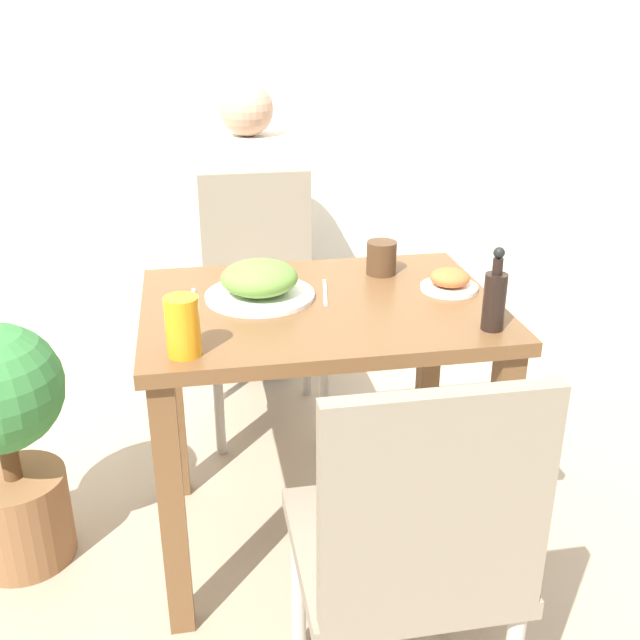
{
  "coord_description": "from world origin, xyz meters",
  "views": [
    {
      "loc": [
        -0.32,
        -1.75,
        1.45
      ],
      "look_at": [
        0.0,
        0.0,
        0.68
      ],
      "focal_mm": 42.0,
      "sensor_mm": 36.0,
      "label": 1
    }
  ],
  "objects_px": {
    "chair_near": "(412,546)",
    "chair_far": "(261,287)",
    "side_plate": "(450,281)",
    "person_figure": "(251,236)",
    "food_plate": "(259,282)",
    "drink_cup": "(381,258)",
    "sauce_bottle": "(495,298)",
    "potted_plant_left": "(5,433)",
    "juice_glass": "(183,326)"
  },
  "relations": [
    {
      "from": "chair_far",
      "to": "food_plate",
      "type": "xyz_separation_m",
      "value": [
        -0.07,
        -0.68,
        0.27
      ]
    },
    {
      "from": "side_plate",
      "to": "sauce_bottle",
      "type": "distance_m",
      "value": 0.27
    },
    {
      "from": "person_figure",
      "to": "juice_glass",
      "type": "bearing_deg",
      "value": -101.14
    },
    {
      "from": "side_plate",
      "to": "drink_cup",
      "type": "distance_m",
      "value": 0.22
    },
    {
      "from": "potted_plant_left",
      "to": "chair_far",
      "type": "bearing_deg",
      "value": 42.37
    },
    {
      "from": "chair_far",
      "to": "person_figure",
      "type": "bearing_deg",
      "value": 89.22
    },
    {
      "from": "chair_near",
      "to": "chair_far",
      "type": "height_order",
      "value": "same"
    },
    {
      "from": "chair_far",
      "to": "potted_plant_left",
      "type": "relative_size",
      "value": 1.27
    },
    {
      "from": "food_plate",
      "to": "sauce_bottle",
      "type": "relative_size",
      "value": 1.41
    },
    {
      "from": "side_plate",
      "to": "potted_plant_left",
      "type": "distance_m",
      "value": 1.24
    },
    {
      "from": "chair_near",
      "to": "juice_glass",
      "type": "height_order",
      "value": "chair_near"
    },
    {
      "from": "chair_near",
      "to": "drink_cup",
      "type": "height_order",
      "value": "chair_near"
    },
    {
      "from": "chair_far",
      "to": "food_plate",
      "type": "distance_m",
      "value": 0.74
    },
    {
      "from": "drink_cup",
      "to": "chair_near",
      "type": "bearing_deg",
      "value": -100.18
    },
    {
      "from": "sauce_bottle",
      "to": "person_figure",
      "type": "xyz_separation_m",
      "value": [
        -0.44,
        1.36,
        -0.23
      ]
    },
    {
      "from": "chair_far",
      "to": "person_figure",
      "type": "relative_size",
      "value": 0.76
    },
    {
      "from": "chair_far",
      "to": "sauce_bottle",
      "type": "distance_m",
      "value": 1.12
    },
    {
      "from": "chair_near",
      "to": "juice_glass",
      "type": "bearing_deg",
      "value": -46.78
    },
    {
      "from": "sauce_bottle",
      "to": "chair_near",
      "type": "bearing_deg",
      "value": -125.72
    },
    {
      "from": "juice_glass",
      "to": "potted_plant_left",
      "type": "relative_size",
      "value": 0.19
    },
    {
      "from": "juice_glass",
      "to": "potted_plant_left",
      "type": "xyz_separation_m",
      "value": [
        -0.49,
        0.3,
        -0.4
      ]
    },
    {
      "from": "food_plate",
      "to": "drink_cup",
      "type": "height_order",
      "value": "food_plate"
    },
    {
      "from": "chair_far",
      "to": "drink_cup",
      "type": "relative_size",
      "value": 9.59
    },
    {
      "from": "chair_far",
      "to": "potted_plant_left",
      "type": "distance_m",
      "value": 1.02
    },
    {
      "from": "sauce_bottle",
      "to": "potted_plant_left",
      "type": "height_order",
      "value": "sauce_bottle"
    },
    {
      "from": "chair_far",
      "to": "juice_glass",
      "type": "relative_size",
      "value": 6.66
    },
    {
      "from": "person_figure",
      "to": "side_plate",
      "type": "bearing_deg",
      "value": -68.65
    },
    {
      "from": "potted_plant_left",
      "to": "sauce_bottle",
      "type": "bearing_deg",
      "value": -13.76
    },
    {
      "from": "chair_near",
      "to": "chair_far",
      "type": "bearing_deg",
      "value": -84.57
    },
    {
      "from": "chair_near",
      "to": "potted_plant_left",
      "type": "bearing_deg",
      "value": -39.47
    },
    {
      "from": "side_plate",
      "to": "person_figure",
      "type": "distance_m",
      "value": 1.19
    },
    {
      "from": "food_plate",
      "to": "potted_plant_left",
      "type": "relative_size",
      "value": 0.4
    },
    {
      "from": "chair_near",
      "to": "person_figure",
      "type": "height_order",
      "value": "person_figure"
    },
    {
      "from": "chair_near",
      "to": "chair_far",
      "type": "relative_size",
      "value": 1.0
    },
    {
      "from": "drink_cup",
      "to": "person_figure",
      "type": "height_order",
      "value": "person_figure"
    },
    {
      "from": "drink_cup",
      "to": "food_plate",
      "type": "bearing_deg",
      "value": -160.82
    },
    {
      "from": "food_plate",
      "to": "person_figure",
      "type": "xyz_separation_m",
      "value": [
        0.07,
        1.06,
        -0.2
      ]
    },
    {
      "from": "juice_glass",
      "to": "drink_cup",
      "type": "bearing_deg",
      "value": 37.97
    },
    {
      "from": "side_plate",
      "to": "sauce_bottle",
      "type": "relative_size",
      "value": 0.76
    },
    {
      "from": "food_plate",
      "to": "side_plate",
      "type": "relative_size",
      "value": 1.86
    },
    {
      "from": "food_plate",
      "to": "potted_plant_left",
      "type": "xyz_separation_m",
      "value": [
        -0.68,
        -0.0,
        -0.38
      ]
    },
    {
      "from": "juice_glass",
      "to": "sauce_bottle",
      "type": "height_order",
      "value": "sauce_bottle"
    },
    {
      "from": "drink_cup",
      "to": "sauce_bottle",
      "type": "bearing_deg",
      "value": -69.32
    },
    {
      "from": "side_plate",
      "to": "person_figure",
      "type": "xyz_separation_m",
      "value": [
        -0.43,
        1.1,
        -0.18
      ]
    },
    {
      "from": "sauce_bottle",
      "to": "food_plate",
      "type": "bearing_deg",
      "value": 150.0
    },
    {
      "from": "drink_cup",
      "to": "sauce_bottle",
      "type": "relative_size",
      "value": 0.46
    },
    {
      "from": "food_plate",
      "to": "drink_cup",
      "type": "xyz_separation_m",
      "value": [
        0.36,
        0.12,
        0.0
      ]
    },
    {
      "from": "chair_far",
      "to": "sauce_bottle",
      "type": "bearing_deg",
      "value": -65.41
    },
    {
      "from": "food_plate",
      "to": "person_figure",
      "type": "bearing_deg",
      "value": 86.06
    },
    {
      "from": "juice_glass",
      "to": "food_plate",
      "type": "bearing_deg",
      "value": 57.39
    }
  ]
}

